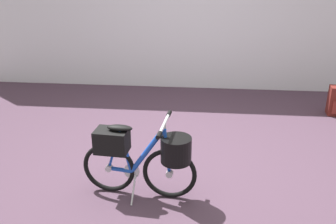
% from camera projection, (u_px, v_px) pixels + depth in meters
% --- Properties ---
extents(ground_plane, '(7.77, 7.77, 0.00)m').
position_uv_depth(ground_plane, '(179.00, 170.00, 3.67)').
color(ground_plane, '#473342').
extents(back_wall, '(7.77, 0.10, 2.76)m').
position_uv_depth(back_wall, '(192.00, 1.00, 5.66)').
color(back_wall, silver).
rests_on(back_wall, ground_plane).
extents(folding_bike_foreground, '(1.02, 0.53, 0.72)m').
position_uv_depth(folding_bike_foreground, '(144.00, 155.00, 3.13)').
color(folding_bike_foreground, black).
rests_on(folding_bike_foreground, ground_plane).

